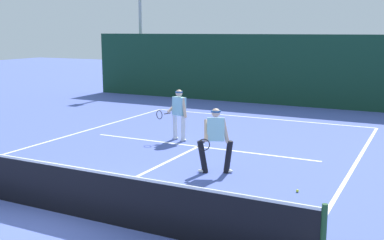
{
  "coord_description": "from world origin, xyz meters",
  "views": [
    {
      "loc": [
        6.21,
        -6.6,
        3.52
      ],
      "look_at": [
        0.22,
        5.18,
        1.0
      ],
      "focal_mm": 44.08,
      "sensor_mm": 36.0,
      "label": 1
    }
  ],
  "objects_px": {
    "player_near": "(215,138)",
    "light_pole": "(140,15)",
    "player_far": "(179,112)",
    "tennis_ball": "(297,191)"
  },
  "relations": [
    {
      "from": "player_near",
      "to": "light_pole",
      "type": "distance_m",
      "value": 16.94
    },
    {
      "from": "player_far",
      "to": "tennis_ball",
      "type": "distance_m",
      "value": 5.82
    },
    {
      "from": "player_far",
      "to": "tennis_ball",
      "type": "height_order",
      "value": "player_far"
    },
    {
      "from": "player_near",
      "to": "player_far",
      "type": "distance_m",
      "value": 3.74
    },
    {
      "from": "player_near",
      "to": "player_far",
      "type": "relative_size",
      "value": 0.99
    },
    {
      "from": "player_near",
      "to": "player_far",
      "type": "bearing_deg",
      "value": -72.59
    },
    {
      "from": "tennis_ball",
      "to": "light_pole",
      "type": "distance_m",
      "value": 18.92
    },
    {
      "from": "player_near",
      "to": "tennis_ball",
      "type": "bearing_deg",
      "value": 142.28
    },
    {
      "from": "player_far",
      "to": "light_pole",
      "type": "xyz_separation_m",
      "value": [
        -7.97,
        10.08,
        3.45
      ]
    },
    {
      "from": "player_far",
      "to": "tennis_ball",
      "type": "xyz_separation_m",
      "value": [
        4.75,
        -3.25,
        -0.88
      ]
    }
  ]
}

